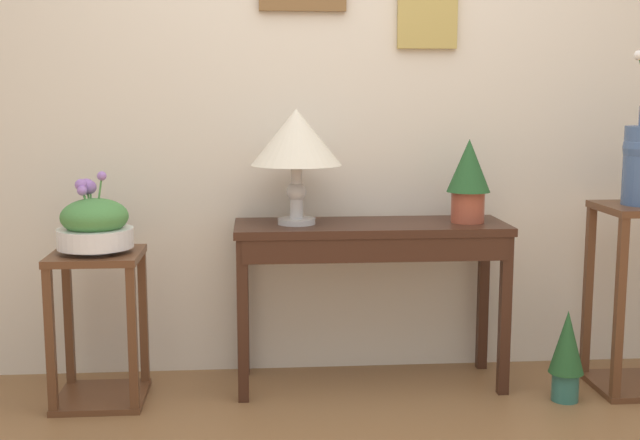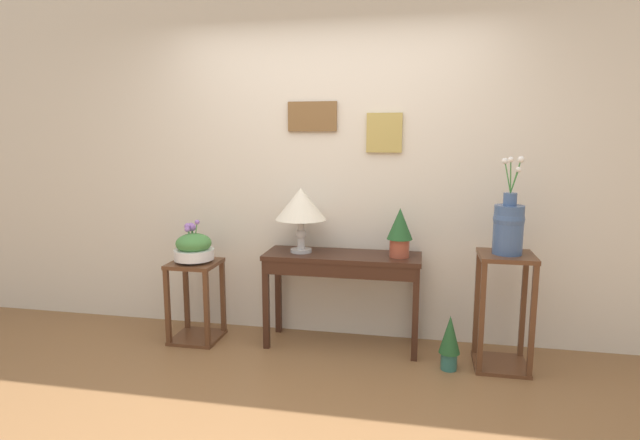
% 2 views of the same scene
% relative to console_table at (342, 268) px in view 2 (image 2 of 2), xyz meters
% --- Properties ---
extents(ground_plane, '(12.00, 12.00, 0.01)m').
position_rel_console_table_xyz_m(ground_plane, '(-0.14, -1.21, -0.63)').
color(ground_plane, brown).
extents(back_wall_with_art, '(9.00, 0.13, 2.80)m').
position_rel_console_table_xyz_m(back_wall_with_art, '(-0.14, 0.31, 0.78)').
color(back_wall_with_art, beige).
rests_on(back_wall_with_art, ground).
extents(console_table, '(1.18, 0.40, 0.73)m').
position_rel_console_table_xyz_m(console_table, '(0.00, 0.00, 0.00)').
color(console_table, '#381E14').
rests_on(console_table, ground).
extents(table_lamp, '(0.39, 0.39, 0.49)m').
position_rel_console_table_xyz_m(table_lamp, '(-0.32, 0.02, 0.47)').
color(table_lamp, '#B7B7BC').
rests_on(table_lamp, console_table).
extents(potted_plant_on_console, '(0.19, 0.19, 0.36)m').
position_rel_console_table_xyz_m(potted_plant_on_console, '(0.42, 0.01, 0.31)').
color(potted_plant_on_console, '#9E4733').
rests_on(potted_plant_on_console, console_table).
extents(pedestal_stand_left, '(0.37, 0.37, 0.64)m').
position_rel_console_table_xyz_m(pedestal_stand_left, '(-1.16, -0.09, -0.30)').
color(pedestal_stand_left, '#56331E').
rests_on(pedestal_stand_left, ground).
extents(planter_bowl_wide_left, '(0.31, 0.31, 0.33)m').
position_rel_console_table_xyz_m(planter_bowl_wide_left, '(-1.16, -0.09, 0.13)').
color(planter_bowl_wide_left, silver).
rests_on(planter_bowl_wide_left, pedestal_stand_left).
extents(pedestal_stand_right, '(0.37, 0.37, 0.82)m').
position_rel_console_table_xyz_m(pedestal_stand_right, '(1.16, -0.12, -0.21)').
color(pedestal_stand_right, '#56331E').
rests_on(pedestal_stand_right, ground).
extents(flower_vase_tall_right, '(0.21, 0.21, 0.66)m').
position_rel_console_table_xyz_m(flower_vase_tall_right, '(1.16, -0.12, 0.40)').
color(flower_vase_tall_right, '#3D5684').
rests_on(flower_vase_tall_right, pedestal_stand_right).
extents(potted_plant_floor, '(0.15, 0.15, 0.39)m').
position_rel_console_table_xyz_m(potted_plant_floor, '(0.80, -0.25, -0.41)').
color(potted_plant_floor, '#2D665B').
rests_on(potted_plant_floor, ground).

